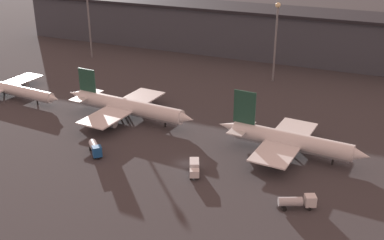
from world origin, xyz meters
name	(u,v)px	position (x,y,z in m)	size (l,w,h in m)	color
ground	(185,163)	(0.00, 0.00, 0.00)	(600.00, 600.00, 0.00)	#383538
terminal_building	(285,34)	(0.00, 99.82, 9.95)	(240.37, 22.02, 19.78)	#3D424C
airplane_0	(3,88)	(-73.83, 18.24, 2.96)	(47.50, 32.56, 11.84)	white
airplane_1	(127,107)	(-26.69, 18.34, 3.75)	(43.80, 32.48, 13.10)	white
airplane_2	(289,141)	(21.81, 14.68, 3.78)	(38.82, 28.89, 14.77)	white
service_vehicle_1	(298,201)	(29.03, -8.29, 1.67)	(7.77, 5.05, 3.00)	white
service_vehicle_2	(194,167)	(4.09, -3.74, 1.69)	(4.48, 6.51, 2.98)	white
service_vehicle_3	(95,148)	(-22.45, -4.71, 1.75)	(6.53, 6.50, 3.31)	#195199
lamp_post_0	(89,16)	(-73.82, 68.84, 17.35)	(1.80, 1.80, 27.64)	slate
lamp_post_1	(276,33)	(3.60, 68.84, 17.49)	(1.80, 1.80, 27.91)	slate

